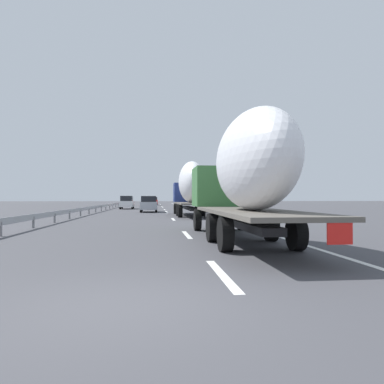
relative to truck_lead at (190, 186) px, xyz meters
The scene contains 22 objects.
ground_plane 14.27m from the truck_lead, 14.87° to the left, with size 260.00×260.00×0.00m, color #424247.
lane_stripe_0 24.65m from the truck_lead, behind, with size 3.20×0.20×0.01m, color white.
lane_stripe_1 16.64m from the truck_lead, behind, with size 3.20×0.20×0.01m, color white.
lane_stripe_2 5.95m from the truck_lead, 160.29° to the left, with size 3.20×0.20×0.01m, color white.
lane_stripe_3 8.32m from the truck_lead, 13.18° to the left, with size 3.20×0.20×0.01m, color white.
lane_stripe_4 11.16m from the truck_lead, ahead, with size 3.20×0.20×0.01m, color white.
lane_stripe_5 17.58m from the truck_lead, ahead, with size 3.20×0.20×0.01m, color white.
lane_stripe_6 30.30m from the truck_lead, ahead, with size 3.20×0.20×0.01m, color white.
lane_stripe_7 35.14m from the truck_lead, ahead, with size 3.20×0.20×0.01m, color white.
lane_stripe_8 59.75m from the truck_lead, ahead, with size 3.20×0.20×0.01m, color white.
lane_stripe_9 54.93m from the truck_lead, ahead, with size 3.20×0.20×0.01m, color white.
edge_line_right 18.84m from the truck_lead, ahead, with size 110.00×0.20×0.01m, color white.
truck_lead is the anchor object (origin of this frame).
truck_trailing 19.19m from the truck_lead, behind, with size 12.74×2.55×4.43m.
car_white_van 22.18m from the truck_lead, 18.92° to the left, with size 4.71×1.89×1.89m.
car_red_compact 48.65m from the truck_lead, ahead, with size 4.42×1.82×1.80m.
car_silver_hatch 9.88m from the truck_lead, 23.18° to the left, with size 4.56×1.88×1.81m.
road_sign 20.95m from the truck_lead, ahead, with size 0.10×0.90×3.48m.
tree_0 18.91m from the truck_lead, 20.18° to the right, with size 3.15×3.15×6.65m.
tree_1 13.86m from the truck_lead, 34.57° to the right, with size 3.63×3.63×5.12m.
tree_2 53.48m from the truck_lead, ahead, with size 3.15×3.15×6.75m.
guardrail_median 19.25m from the truck_lead, 30.11° to the left, with size 94.00×0.10×0.76m.
Camera 1 is at (-5.44, -0.39, 1.61)m, focal length 33.56 mm.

